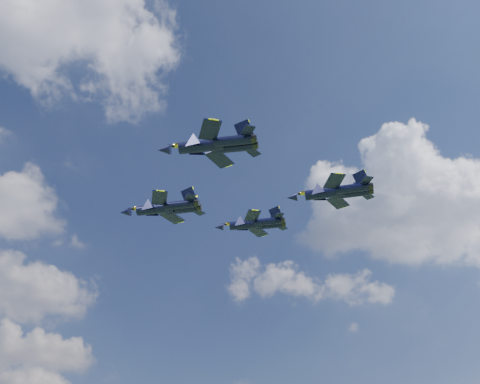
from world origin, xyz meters
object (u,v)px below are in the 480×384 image
jet_right (243,225)px  jet_left (198,146)px  jet_lead (153,209)px  jet_slot (322,193)px

jet_right → jet_left: bearing=177.6°
jet_left → jet_right: 31.92m
jet_lead → jet_slot: bearing=-88.7°
jet_left → jet_lead: bearing=35.3°
jet_left → jet_slot: bearing=-46.6°
jet_right → jet_slot: size_ratio=0.99×
jet_left → jet_slot: jet_slot is taller
jet_left → jet_slot: 25.50m
jet_lead → jet_right: bearing=-45.8°
jet_right → jet_slot: bearing=-129.5°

